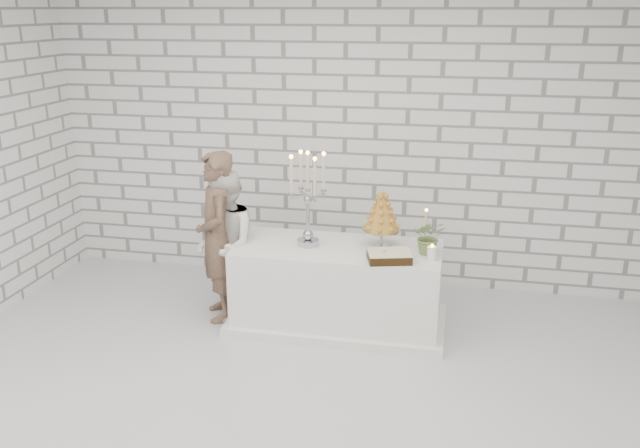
{
  "coord_description": "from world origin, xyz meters",
  "views": [
    {
      "loc": [
        1.11,
        -4.06,
        2.76
      ],
      "look_at": [
        0.04,
        1.08,
        1.05
      ],
      "focal_mm": 37.7,
      "sensor_mm": 36.0,
      "label": 1
    }
  ],
  "objects": [
    {
      "name": "ground",
      "position": [
        0.0,
        0.0,
        0.0
      ],
      "size": [
        6.0,
        5.0,
        0.01
      ],
      "primitive_type": "cube",
      "color": "silver",
      "rests_on": "ground"
    },
    {
      "name": "candelabra",
      "position": [
        -0.13,
        1.37,
        1.17
      ],
      "size": [
        0.39,
        0.39,
        0.85
      ],
      "primitive_type": null,
      "rotation": [
        0.0,
        0.0,
        -0.16
      ],
      "color": "#A3A3AE",
      "rests_on": "cake_table"
    },
    {
      "name": "flowers",
      "position": [
        0.92,
        1.38,
        0.9
      ],
      "size": [
        0.29,
        0.26,
        0.31
      ],
      "primitive_type": "imported",
      "rotation": [
        0.0,
        0.0,
        0.07
      ],
      "color": "#4D6433",
      "rests_on": "cake_table"
    },
    {
      "name": "groom",
      "position": [
        -0.96,
        1.34,
        0.78
      ],
      "size": [
        0.59,
        0.68,
        1.56
      ],
      "primitive_type": "imported",
      "rotation": [
        0.0,
        0.0,
        -1.1
      ],
      "color": "brown",
      "rests_on": "ground"
    },
    {
      "name": "croquembouche",
      "position": [
        0.51,
        1.47,
        1.01
      ],
      "size": [
        0.42,
        0.42,
        0.52
      ],
      "primitive_type": null,
      "rotation": [
        0.0,
        0.0,
        0.32
      ],
      "color": "#A56C23",
      "rests_on": "cake_table"
    },
    {
      "name": "extra_taper",
      "position": [
        0.88,
        1.57,
        0.91
      ],
      "size": [
        0.07,
        0.07,
        0.32
      ],
      "primitive_type": "cylinder",
      "rotation": [
        0.0,
        0.0,
        -0.12
      ],
      "color": "beige",
      "rests_on": "cake_table"
    },
    {
      "name": "cake_table",
      "position": [
        0.14,
        1.38,
        0.38
      ],
      "size": [
        1.8,
        0.8,
        0.75
      ],
      "primitive_type": "cube",
      "color": "white",
      "rests_on": "ground"
    },
    {
      "name": "pillar_candle",
      "position": [
        0.96,
        1.22,
        0.81
      ],
      "size": [
        0.08,
        0.08,
        0.12
      ],
      "primitive_type": "cylinder",
      "rotation": [
        0.0,
        0.0,
        -0.01
      ],
      "color": "white",
      "rests_on": "cake_table"
    },
    {
      "name": "bride",
      "position": [
        -0.89,
        1.36,
        0.69
      ],
      "size": [
        0.71,
        0.81,
        1.39
      ],
      "primitive_type": "imported",
      "rotation": [
        0.0,
        0.0,
        -1.25
      ],
      "color": "white",
      "rests_on": "ground"
    },
    {
      "name": "wall_front",
      "position": [
        0.0,
        -2.5,
        1.5
      ],
      "size": [
        6.0,
        0.01,
        3.0
      ],
      "primitive_type": "cube",
      "color": "white",
      "rests_on": "ground"
    },
    {
      "name": "chocolate_cake",
      "position": [
        0.62,
        1.14,
        0.79
      ],
      "size": [
        0.4,
        0.33,
        0.08
      ],
      "primitive_type": "cube",
      "rotation": [
        0.0,
        0.0,
        0.26
      ],
      "color": "black",
      "rests_on": "cake_table"
    },
    {
      "name": "wall_back",
      "position": [
        0.0,
        2.5,
        1.5
      ],
      "size": [
        6.0,
        0.01,
        3.0
      ],
      "primitive_type": "cube",
      "color": "white",
      "rests_on": "ground"
    }
  ]
}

